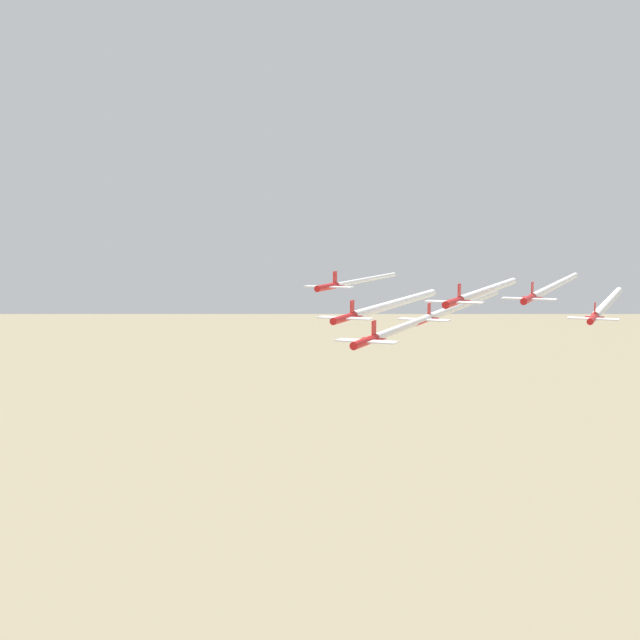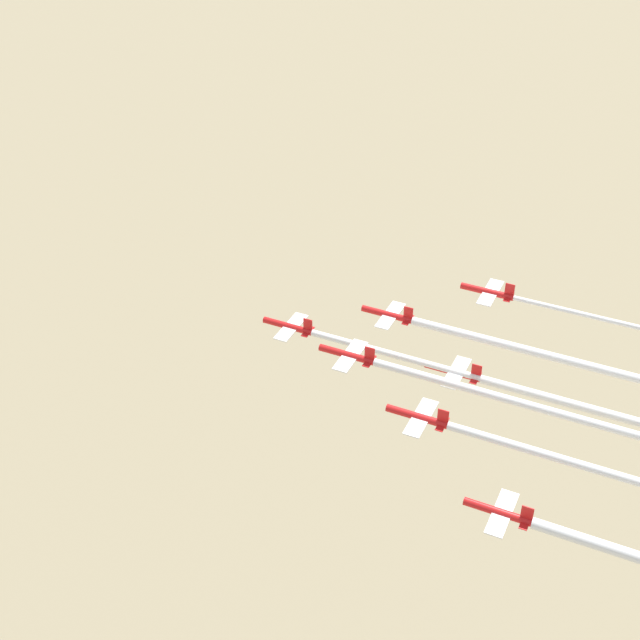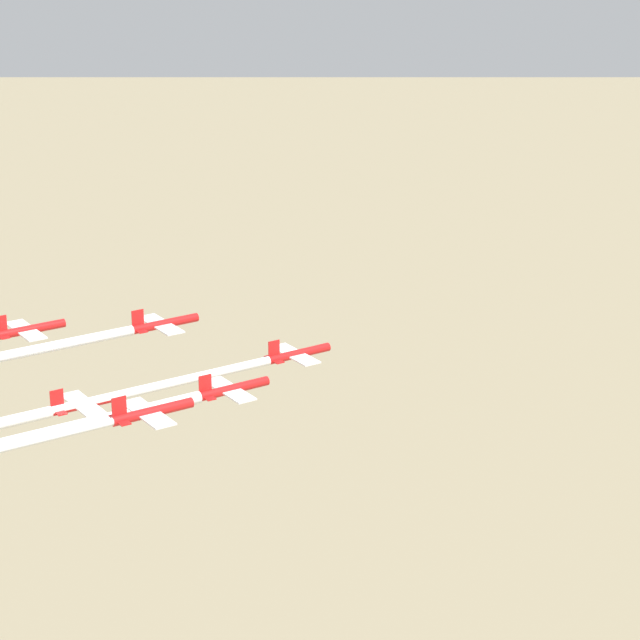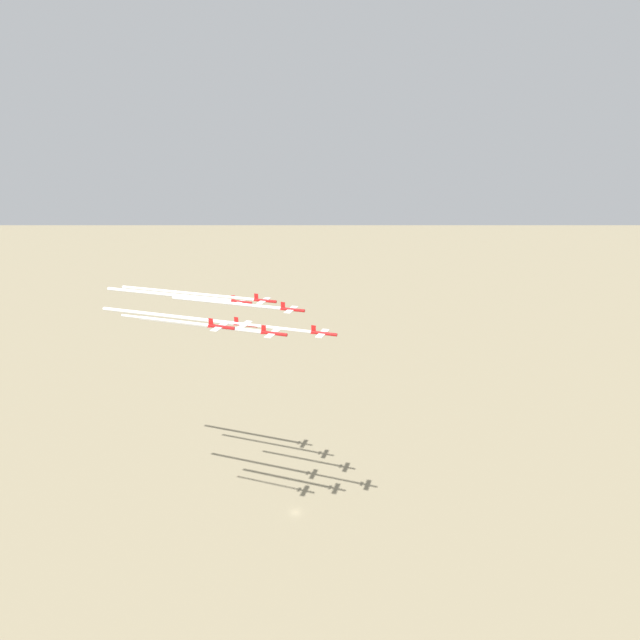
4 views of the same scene
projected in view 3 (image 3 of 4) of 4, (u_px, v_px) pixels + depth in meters
name	position (u px, v px, depth m)	size (l,w,h in m)	color
jet_0	(297.00, 354.00, 140.48)	(7.97, 7.76, 2.70)	red
jet_1	(163.00, 324.00, 138.39)	(7.97, 7.76, 2.70)	red
jet_2	(231.00, 389.00, 127.41)	(7.97, 7.76, 2.70)	red
jet_3	(27.00, 330.00, 137.69)	(7.97, 7.76, 2.70)	red
jet_4	(85.00, 404.00, 126.99)	(7.97, 7.76, 2.70)	red
jet_5	(150.00, 412.00, 113.70)	(7.97, 7.76, 2.70)	red
smoke_trail_0	(139.00, 391.00, 130.17)	(29.98, 12.54, 1.00)	white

